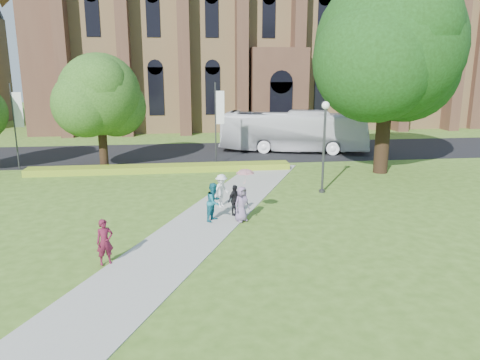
{
  "coord_description": "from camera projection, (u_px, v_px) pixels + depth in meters",
  "views": [
    {
      "loc": [
        -0.57,
        -18.93,
        7.19
      ],
      "look_at": [
        2.32,
        3.61,
        1.6
      ],
      "focal_mm": 35.0,
      "sensor_mm": 36.0,
      "label": 1
    }
  ],
  "objects": [
    {
      "name": "ground",
      "position": [
        197.0,
        238.0,
        20.02
      ],
      "size": [
        160.0,
        160.0,
        0.0
      ],
      "primitive_type": "plane",
      "color": "#43671E",
      "rests_on": "ground"
    },
    {
      "name": "road",
      "position": [
        188.0,
        153.0,
        39.28
      ],
      "size": [
        160.0,
        10.0,
        0.02
      ],
      "primitive_type": "cube",
      "color": "black",
      "rests_on": "ground"
    },
    {
      "name": "footpath",
      "position": [
        196.0,
        229.0,
        20.98
      ],
      "size": [
        15.58,
        28.54,
        0.04
      ],
      "primitive_type": "cube",
      "rotation": [
        0.0,
        0.0,
        -0.44
      ],
      "color": "#B2B2A8",
      "rests_on": "ground"
    },
    {
      "name": "flower_hedge",
      "position": [
        161.0,
        168.0,
        32.44
      ],
      "size": [
        18.0,
        1.4,
        0.45
      ],
      "primitive_type": "cube",
      "color": "gold",
      "rests_on": "ground"
    },
    {
      "name": "cathedral",
      "position": [
        265.0,
        16.0,
        56.42
      ],
      "size": [
        52.6,
        18.25,
        28.0
      ],
      "color": "brown",
      "rests_on": "ground"
    },
    {
      "name": "streetlamp",
      "position": [
        324.0,
        136.0,
        26.42
      ],
      "size": [
        0.44,
        0.44,
        5.24
      ],
      "color": "#38383D",
      "rests_on": "ground"
    },
    {
      "name": "large_tree",
      "position": [
        389.0,
        47.0,
        30.22
      ],
      "size": [
        9.6,
        9.6,
        13.2
      ],
      "color": "#332114",
      "rests_on": "ground"
    },
    {
      "name": "street_tree_1",
      "position": [
        100.0,
        95.0,
        32.0
      ],
      "size": [
        5.6,
        5.6,
        8.05
      ],
      "color": "#332114",
      "rests_on": "ground"
    },
    {
      "name": "banner_pole_0",
      "position": [
        217.0,
        119.0,
        34.11
      ],
      "size": [
        0.7,
        0.1,
        6.0
      ],
      "color": "#38383D",
      "rests_on": "ground"
    },
    {
      "name": "banner_pole_1",
      "position": [
        16.0,
        122.0,
        32.39
      ],
      "size": [
        0.7,
        0.1,
        6.0
      ],
      "color": "#38383D",
      "rests_on": "ground"
    },
    {
      "name": "tour_coach",
      "position": [
        293.0,
        131.0,
        39.6
      ],
      "size": [
        12.73,
        6.0,
        3.46
      ],
      "primitive_type": "imported",
      "rotation": [
        0.0,
        0.0,
        1.31
      ],
      "color": "silver",
      "rests_on": "road"
    },
    {
      "name": "pedestrian_0",
      "position": [
        105.0,
        242.0,
        17.11
      ],
      "size": [
        0.74,
        0.63,
        1.72
      ],
      "primitive_type": "imported",
      "rotation": [
        0.0,
        0.0,
        0.42
      ],
      "color": "#571328",
      "rests_on": "footpath"
    },
    {
      "name": "pedestrian_1",
      "position": [
        214.0,
        202.0,
        21.92
      ],
      "size": [
        1.06,
        1.12,
        1.83
      ],
      "primitive_type": "imported",
      "rotation": [
        0.0,
        0.0,
        1.0
      ],
      "color": "#18697C",
      "rests_on": "footpath"
    },
    {
      "name": "pedestrian_2",
      "position": [
        221.0,
        191.0,
        24.11
      ],
      "size": [
        1.23,
        1.25,
        1.72
      ],
      "primitive_type": "imported",
      "rotation": [
        0.0,
        0.0,
        0.81
      ],
      "color": "silver",
      "rests_on": "footpath"
    },
    {
      "name": "pedestrian_3",
      "position": [
        234.0,
        200.0,
        22.75
      ],
      "size": [
        0.9,
        0.89,
        1.52
      ],
      "primitive_type": "imported",
      "rotation": [
        0.0,
        0.0,
        0.78
      ],
      "color": "black",
      "rests_on": "footpath"
    },
    {
      "name": "pedestrian_4",
      "position": [
        242.0,
        204.0,
        21.88
      ],
      "size": [
        0.97,
        0.87,
        1.67
      ],
      "primitive_type": "imported",
      "rotation": [
        0.0,
        0.0,
        0.52
      ],
      "color": "slate",
      "rests_on": "footpath"
    },
    {
      "name": "parasol",
      "position": [
        245.0,
        178.0,
        21.71
      ],
      "size": [
        1.08,
        1.08,
        0.73
      ],
      "primitive_type": "imported",
      "rotation": [
        0.0,
        0.0,
        0.39
      ],
      "color": "#C48B98",
      "rests_on": "pedestrian_4"
    }
  ]
}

